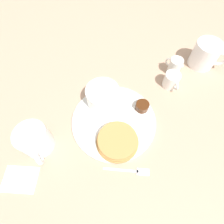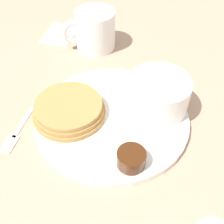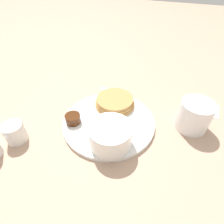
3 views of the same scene
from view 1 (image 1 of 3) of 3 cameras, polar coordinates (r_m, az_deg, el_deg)
The scene contains 12 objects.
ground_plane at distance 0.58m, azimuth 0.56°, elevation -3.22°, with size 4.00×4.00×0.00m, color tan.
plate at distance 0.58m, azimuth 0.57°, elevation -2.97°, with size 0.27×0.27×0.01m.
pancake_stack at distance 0.53m, azimuth 1.76°, elevation -9.42°, with size 0.13×0.13×0.03m.
bowl at distance 0.58m, azimuth -3.09°, elevation 5.47°, with size 0.11×0.11×0.06m.
syrup_cup at distance 0.59m, azimuth 9.80°, elevation 1.88°, with size 0.04×0.04×0.03m.
butter_ramekin at distance 0.61m, azimuth -2.25°, elevation 6.24°, with size 0.05×0.05×0.04m.
coffee_mug at distance 0.56m, azimuth -23.86°, elevation -8.52°, with size 0.09×0.12×0.09m.
creamer_pitcher_near at distance 0.67m, azimuth 18.80°, elevation 9.82°, with size 0.05×0.08×0.06m.
creamer_pitcher_far at distance 0.72m, azimuth 19.72°, elevation 13.92°, with size 0.06×0.06×0.07m.
fork at distance 0.53m, azimuth 6.47°, elevation -18.55°, with size 0.14×0.02×0.00m.
napkin at distance 0.59m, azimuth -27.87°, elevation -18.87°, with size 0.10×0.08×0.00m.
second_mug at distance 0.78m, azimuth 28.18°, elevation 16.19°, with size 0.13×0.10×0.10m.
Camera 1 is at (-0.01, -0.25, 0.53)m, focal length 28.00 mm.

